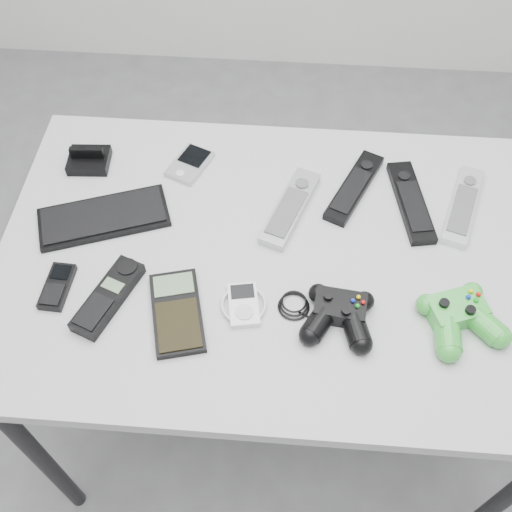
# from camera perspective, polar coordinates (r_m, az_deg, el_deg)

# --- Properties ---
(floor) EXTENTS (3.50, 3.50, 0.00)m
(floor) POSITION_cam_1_polar(r_m,az_deg,el_deg) (1.95, 0.83, -13.97)
(floor) COLOR slate
(floor) RESTS_ON ground
(desk) EXTENTS (1.20, 0.77, 0.80)m
(desk) POSITION_cam_1_polar(r_m,az_deg,el_deg) (1.30, 2.66, -1.63)
(desk) COLOR #ADAEB0
(desk) RESTS_ON floor
(pda_keyboard) EXTENTS (0.30, 0.20, 0.02)m
(pda_keyboard) POSITION_cam_1_polar(r_m,az_deg,el_deg) (1.33, -14.30, 3.63)
(pda_keyboard) COLOR black
(pda_keyboard) RESTS_ON desk
(dock_bracket) EXTENTS (0.10, 0.09, 0.05)m
(dock_bracket) POSITION_cam_1_polar(r_m,az_deg,el_deg) (1.44, -15.72, 9.13)
(dock_bracket) COLOR black
(dock_bracket) RESTS_ON desk
(pda) EXTENTS (0.11, 0.13, 0.02)m
(pda) POSITION_cam_1_polar(r_m,az_deg,el_deg) (1.40, -6.33, 8.73)
(pda) COLOR #A6A8AE
(pda) RESTS_ON desk
(remote_silver_a) EXTENTS (0.13, 0.23, 0.02)m
(remote_silver_a) POSITION_cam_1_polar(r_m,az_deg,el_deg) (1.30, 3.29, 4.64)
(remote_silver_a) COLOR #A6A8AE
(remote_silver_a) RESTS_ON desk
(remote_black_a) EXTENTS (0.14, 0.22, 0.02)m
(remote_black_a) POSITION_cam_1_polar(r_m,az_deg,el_deg) (1.36, 9.35, 6.52)
(remote_black_a) COLOR black
(remote_black_a) RESTS_ON desk
(remote_black_b) EXTENTS (0.09, 0.23, 0.02)m
(remote_black_b) POSITION_cam_1_polar(r_m,az_deg,el_deg) (1.36, 14.55, 5.06)
(remote_black_b) COLOR black
(remote_black_b) RESTS_ON desk
(remote_silver_b) EXTENTS (0.12, 0.23, 0.02)m
(remote_silver_b) POSITION_cam_1_polar(r_m,az_deg,el_deg) (1.38, 19.13, 4.61)
(remote_silver_b) COLOR silver
(remote_silver_b) RESTS_ON desk
(mobile_phone) EXTENTS (0.05, 0.11, 0.02)m
(mobile_phone) POSITION_cam_1_polar(r_m,az_deg,el_deg) (1.25, -18.42, -2.75)
(mobile_phone) COLOR black
(mobile_phone) RESTS_ON desk
(cordless_handset) EXTENTS (0.12, 0.19, 0.03)m
(cordless_handset) POSITION_cam_1_polar(r_m,az_deg,el_deg) (1.20, -13.91, -3.77)
(cordless_handset) COLOR black
(cordless_handset) RESTS_ON desk
(calculator) EXTENTS (0.14, 0.20, 0.02)m
(calculator) POSITION_cam_1_polar(r_m,az_deg,el_deg) (1.16, -7.54, -5.31)
(calculator) COLOR black
(calculator) RESTS_ON desk
(mp3_player) EXTENTS (0.10, 0.11, 0.02)m
(mp3_player) POSITION_cam_1_polar(r_m,az_deg,el_deg) (1.16, -1.19, -4.63)
(mp3_player) COLOR silver
(mp3_player) RESTS_ON desk
(controller_black) EXTENTS (0.25, 0.17, 0.05)m
(controller_black) POSITION_cam_1_polar(r_m,az_deg,el_deg) (1.15, 7.92, -5.43)
(controller_black) COLOR black
(controller_black) RESTS_ON desk
(controller_green) EXTENTS (0.19, 0.20, 0.05)m
(controller_green) POSITION_cam_1_polar(r_m,az_deg,el_deg) (1.19, 18.88, -5.39)
(controller_green) COLOR #268B27
(controller_green) RESTS_ON desk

